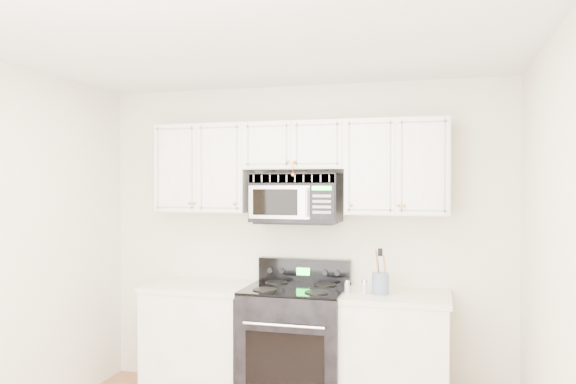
% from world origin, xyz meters
% --- Properties ---
extents(room, '(3.51, 3.51, 2.61)m').
position_xyz_m(room, '(0.00, 0.00, 1.30)').
color(room, '#A56A46').
rests_on(room, ground).
extents(base_cabinet_left, '(0.86, 0.65, 0.92)m').
position_xyz_m(base_cabinet_left, '(-0.80, 1.44, 0.43)').
color(base_cabinet_left, white).
rests_on(base_cabinet_left, ground).
extents(base_cabinet_right, '(0.86, 0.65, 0.92)m').
position_xyz_m(base_cabinet_right, '(0.80, 1.44, 0.43)').
color(base_cabinet_right, white).
rests_on(base_cabinet_right, ground).
extents(range, '(0.79, 0.72, 1.13)m').
position_xyz_m(range, '(0.03, 1.42, 0.48)').
color(range, black).
rests_on(range, ground).
extents(upper_cabinets, '(2.44, 0.37, 0.75)m').
position_xyz_m(upper_cabinets, '(0.00, 1.58, 1.93)').
color(upper_cabinets, white).
rests_on(upper_cabinets, ground).
extents(microwave, '(0.72, 0.41, 0.40)m').
position_xyz_m(microwave, '(-0.00, 1.56, 1.65)').
color(microwave, black).
rests_on(microwave, ground).
extents(utensil_crock, '(0.13, 0.13, 0.34)m').
position_xyz_m(utensil_crock, '(0.71, 1.40, 1.01)').
color(utensil_crock, slate).
rests_on(utensil_crock, base_cabinet_right).
extents(shaker_salt, '(0.04, 0.04, 0.10)m').
position_xyz_m(shaker_salt, '(0.45, 1.40, 0.97)').
color(shaker_salt, '#AFB2C8').
rests_on(shaker_salt, base_cabinet_right).
extents(shaker_pepper, '(0.04, 0.04, 0.11)m').
position_xyz_m(shaker_pepper, '(0.59, 1.37, 0.97)').
color(shaker_pepper, '#AFB2C8').
rests_on(shaker_pepper, base_cabinet_right).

